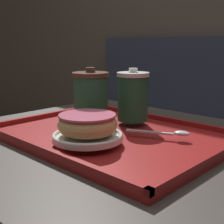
{
  "coord_description": "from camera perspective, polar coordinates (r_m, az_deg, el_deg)",
  "views": [
    {
      "loc": [
        0.5,
        -0.52,
        0.96
      ],
      "look_at": [
        0.01,
        -0.01,
        0.81
      ],
      "focal_mm": 50.0,
      "sensor_mm": 36.0,
      "label": 1
    }
  ],
  "objects": [
    {
      "name": "cafe_table",
      "position": [
        0.83,
        -0.4,
        -17.12
      ],
      "size": [
        0.78,
        0.72,
        0.74
      ],
      "color": "#38332D",
      "rests_on": "ground_plane"
    },
    {
      "name": "spoon",
      "position": [
        0.7,
        10.96,
        -3.79
      ],
      "size": [
        0.14,
        0.07,
        0.01
      ],
      "rotation": [
        0.0,
        0.0,
        0.44
      ],
      "color": "silver",
      "rests_on": "serving_tray"
    },
    {
      "name": "plate_with_chocolate_donut",
      "position": [
        0.65,
        -4.48,
        -4.44
      ],
      "size": [
        0.15,
        0.15,
        0.01
      ],
      "color": "white",
      "rests_on": "serving_tray"
    },
    {
      "name": "booth_bench",
      "position": [
        1.67,
        16.56,
        -10.95
      ],
      "size": [
        1.62,
        0.44,
        1.0
      ],
      "color": "#33384C",
      "rests_on": "ground_plane"
    },
    {
      "name": "coffee_cup_rear",
      "position": [
        0.81,
        3.82,
        2.9
      ],
      "size": [
        0.08,
        0.08,
        0.14
      ],
      "color": "#235638",
      "rests_on": "serving_tray"
    },
    {
      "name": "serving_tray",
      "position": [
        0.74,
        -0.0,
        -4.3
      ],
      "size": [
        0.51,
        0.39,
        0.02
      ],
      "color": "maroon",
      "rests_on": "cafe_table"
    },
    {
      "name": "coffee_cup_front",
      "position": [
        0.77,
        -3.91,
        2.6
      ],
      "size": [
        0.09,
        0.09,
        0.14
      ],
      "color": "#235638",
      "rests_on": "serving_tray"
    },
    {
      "name": "donut_chocolate_glazed",
      "position": [
        0.65,
        -4.52,
        -2.12
      ],
      "size": [
        0.12,
        0.12,
        0.04
      ],
      "color": "#DBB270",
      "rests_on": "plate_with_chocolate_donut"
    }
  ]
}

